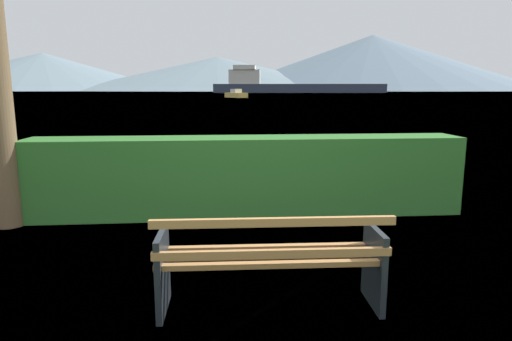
{
  "coord_description": "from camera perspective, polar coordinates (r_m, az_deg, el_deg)",
  "views": [
    {
      "loc": [
        -0.41,
        -3.44,
        1.81
      ],
      "look_at": [
        0.0,
        1.32,
        0.93
      ],
      "focal_mm": 30.96,
      "sensor_mm": 36.0,
      "label": 1
    }
  ],
  "objects": [
    {
      "name": "ground_plane",
      "position": [
        3.91,
        1.74,
        -17.1
      ],
      "size": [
        1400.0,
        1400.0,
        0.0
      ],
      "primitive_type": "plane",
      "color": "#4C6B33"
    },
    {
      "name": "water_surface",
      "position": [
        311.78,
        -4.92,
        10.07
      ],
      "size": [
        620.0,
        620.0,
        0.0
      ],
      "primitive_type": "plane",
      "color": "#7A99A8",
      "rests_on": "ground_plane"
    },
    {
      "name": "park_bench",
      "position": [
        3.67,
        1.87,
        -11.58
      ],
      "size": [
        1.86,
        0.62,
        0.87
      ],
      "color": "#A0703F",
      "rests_on": "ground_plane"
    },
    {
      "name": "hedge_row",
      "position": [
        6.44,
        -1.17,
        -0.68
      ],
      "size": [
        6.21,
        0.72,
        1.13
      ],
      "primitive_type": "cube",
      "color": "#2D6B28",
      "rests_on": "ground_plane"
    },
    {
      "name": "cargo_ship_large",
      "position": [
        238.86,
        3.84,
        10.94
      ],
      "size": [
        90.61,
        24.44,
        14.23
      ],
      "color": "#2D384C",
      "rests_on": "water_surface"
    },
    {
      "name": "sailboat_mid",
      "position": [
        99.86,
        -2.6,
        9.79
      ],
      "size": [
        5.01,
        7.11,
        1.93
      ],
      "color": "gold",
      "rests_on": "water_surface"
    },
    {
      "name": "distant_hills",
      "position": [
        570.58,
        0.25,
        13.12
      ],
      "size": [
        773.91,
        396.08,
        69.68
      ],
      "color": "slate",
      "rests_on": "ground_plane"
    }
  ]
}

